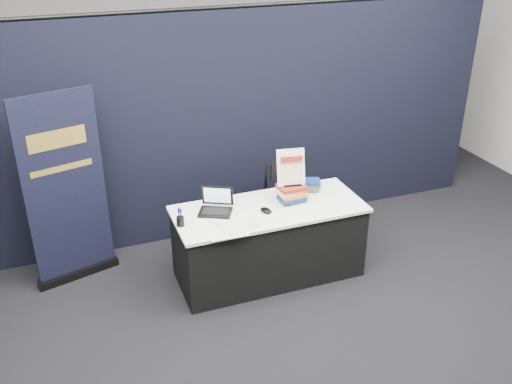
% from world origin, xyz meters
% --- Properties ---
extents(floor, '(8.00, 8.00, 0.00)m').
position_xyz_m(floor, '(0.00, 0.00, 0.00)').
color(floor, black).
rests_on(floor, ground).
extents(wall_back, '(8.00, 0.02, 3.50)m').
position_xyz_m(wall_back, '(0.00, 4.00, 1.75)').
color(wall_back, '#B0AEA6').
rests_on(wall_back, floor).
extents(drape_partition, '(6.00, 0.08, 2.40)m').
position_xyz_m(drape_partition, '(0.00, 1.60, 1.20)').
color(drape_partition, black).
rests_on(drape_partition, floor).
extents(display_table, '(1.80, 0.75, 0.75)m').
position_xyz_m(display_table, '(0.00, 0.55, 0.38)').
color(display_table, black).
rests_on(display_table, floor).
extents(laptop, '(0.36, 0.36, 0.23)m').
position_xyz_m(laptop, '(-0.51, 0.66, 0.80)').
color(laptop, black).
rests_on(laptop, display_table).
extents(mouse, '(0.12, 0.15, 0.04)m').
position_xyz_m(mouse, '(-0.06, 0.48, 0.77)').
color(mouse, black).
rests_on(mouse, display_table).
extents(brochure_left, '(0.34, 0.25, 0.00)m').
position_xyz_m(brochure_left, '(-0.51, 0.26, 0.75)').
color(brochure_left, white).
rests_on(brochure_left, display_table).
extents(brochure_mid, '(0.38, 0.30, 0.00)m').
position_xyz_m(brochure_mid, '(-0.38, 0.32, 0.75)').
color(brochure_mid, silver).
rests_on(brochure_mid, display_table).
extents(brochure_right, '(0.34, 0.27, 0.00)m').
position_xyz_m(brochure_right, '(-0.46, 0.52, 0.75)').
color(brochure_right, silver).
rests_on(brochure_right, display_table).
extents(pen_cup, '(0.08, 0.08, 0.09)m').
position_xyz_m(pen_cup, '(-0.86, 0.51, 0.79)').
color(pen_cup, black).
rests_on(pen_cup, display_table).
extents(book_stack_tall, '(0.26, 0.21, 0.16)m').
position_xyz_m(book_stack_tall, '(0.25, 0.60, 0.83)').
color(book_stack_tall, '#174759').
rests_on(book_stack_tall, display_table).
extents(book_stack_short, '(0.21, 0.18, 0.10)m').
position_xyz_m(book_stack_short, '(0.52, 0.75, 0.80)').
color(book_stack_short, '#207947').
rests_on(book_stack_short, display_table).
extents(info_sign, '(0.28, 0.16, 0.36)m').
position_xyz_m(info_sign, '(0.25, 0.63, 1.09)').
color(info_sign, black).
rests_on(info_sign, book_stack_tall).
extents(pullup_banner, '(0.79, 0.31, 1.87)m').
position_xyz_m(pullup_banner, '(-1.77, 1.19, 0.83)').
color(pullup_banner, black).
rests_on(pullup_banner, floor).
extents(stacking_chair, '(0.59, 0.60, 0.98)m').
position_xyz_m(stacking_chair, '(0.39, 0.92, 0.54)').
color(stacking_chair, black).
rests_on(stacking_chair, floor).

